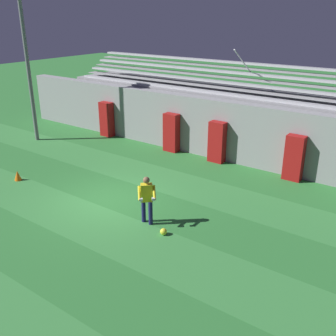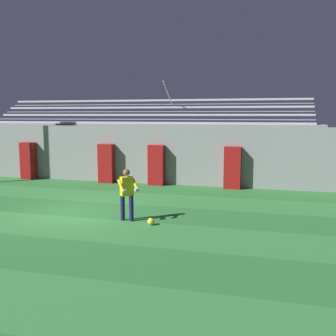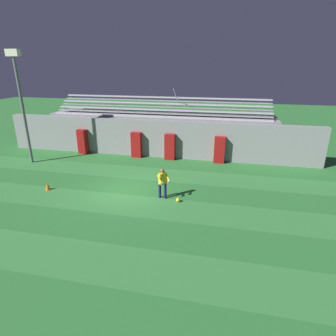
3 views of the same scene
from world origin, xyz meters
The scene contains 14 objects.
ground_plane centered at (0.00, 0.00, 0.00)m, with size 80.00×80.00×0.00m, color #2D7533.
turf_stripe_near centered at (0.00, -6.00, 0.00)m, with size 28.00×2.19×0.01m, color #38843D.
turf_stripe_mid centered at (0.00, -1.61, 0.00)m, with size 28.00×2.19×0.01m, color #38843D.
turf_stripe_far centered at (0.00, 2.78, 0.00)m, with size 28.00×2.19×0.01m, color #38843D.
back_wall centered at (0.00, 6.50, 1.40)m, with size 24.00×0.60×2.80m, color gray.
padding_pillar_gate_left centered at (-1.30, 5.95, 0.96)m, with size 0.76×0.44×1.92m, color maroon.
padding_pillar_gate_right centered at (1.30, 5.95, 0.96)m, with size 0.76×0.44×1.92m, color maroon.
padding_pillar_far_left centered at (-5.74, 5.95, 0.96)m, with size 0.76×0.44×1.92m, color maroon.
padding_pillar_far_right centered at (4.92, 5.95, 0.96)m, with size 0.76×0.44×1.92m, color maroon.
bleacher_stand centered at (0.00, 8.49, 1.50)m, with size 18.00×3.35×5.03m.
floodlight_pole centered at (-8.36, 3.13, 4.86)m, with size 0.90×0.36×7.62m.
goalkeeper centered at (2.28, -0.49, 0.95)m, with size 0.74×0.74×1.67m.
soccer_ball centered at (3.16, -0.76, 0.11)m, with size 0.22×0.22×0.22m, color yellow.
traffic_cone centered at (-4.36, -0.85, 0.21)m, with size 0.30×0.30×0.42m, color orange.
Camera 3 is at (5.44, -13.61, 6.74)m, focal length 30.00 mm.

